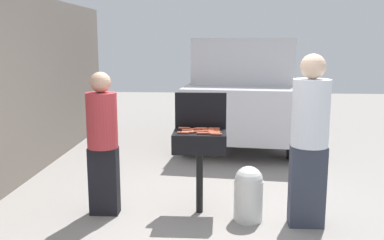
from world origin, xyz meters
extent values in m
plane|color=gray|center=(0.00, 0.00, 0.00)|extent=(24.00, 24.00, 0.00)
cube|color=slate|center=(-2.80, 1.00, 1.32)|extent=(0.24, 8.00, 2.64)
cylinder|color=black|center=(-0.17, 0.15, 0.37)|extent=(0.08, 0.08, 0.74)
cube|color=black|center=(-0.17, 0.15, 0.85)|extent=(0.60, 0.44, 0.22)
cube|color=black|center=(-0.17, 0.37, 1.17)|extent=(0.60, 0.05, 0.42)
cylinder|color=#AD4228|center=(0.00, 0.09, 0.97)|extent=(0.13, 0.03, 0.03)
cylinder|color=#C6593D|center=(-0.30, 0.06, 0.97)|extent=(0.13, 0.04, 0.03)
cylinder|color=#AD4228|center=(-0.01, 0.28, 0.97)|extent=(0.13, 0.03, 0.03)
cylinder|color=#B74C33|center=(-0.36, 0.29, 0.97)|extent=(0.13, 0.03, 0.03)
cylinder|color=#AD4228|center=(-0.02, 0.17, 0.97)|extent=(0.13, 0.03, 0.03)
cylinder|color=#AD4228|center=(-0.08, 0.12, 0.97)|extent=(0.13, 0.04, 0.03)
cylinder|color=#C6593D|center=(-0.31, 0.16, 0.97)|extent=(0.13, 0.04, 0.03)
cylinder|color=#C6593D|center=(-0.01, 0.04, 0.97)|extent=(0.13, 0.04, 0.03)
cylinder|color=#B74C33|center=(0.01, -0.02, 0.97)|extent=(0.13, 0.04, 0.03)
cylinder|color=#B74C33|center=(-0.13, 0.02, 0.97)|extent=(0.13, 0.04, 0.03)
cylinder|color=#B74C33|center=(-0.35, 0.03, 0.97)|extent=(0.13, 0.03, 0.03)
cylinder|color=#AD4228|center=(-0.18, 0.26, 0.97)|extent=(0.13, 0.03, 0.03)
cylinder|color=#B74C33|center=(-0.20, 0.10, 0.97)|extent=(0.13, 0.04, 0.03)
cylinder|color=#B74C33|center=(-0.08, 0.21, 0.97)|extent=(0.13, 0.03, 0.03)
cylinder|color=#AD4228|center=(-0.22, 0.22, 0.97)|extent=(0.13, 0.03, 0.03)
cylinder|color=#AD4228|center=(-0.15, 0.28, 0.97)|extent=(0.13, 0.03, 0.03)
cylinder|color=silver|center=(0.38, -0.04, 0.23)|extent=(0.32, 0.32, 0.46)
sphere|color=silver|center=(0.38, -0.04, 0.46)|extent=(0.31, 0.31, 0.31)
cube|color=black|center=(-1.26, 0.04, 0.39)|extent=(0.33, 0.18, 0.79)
cylinder|color=#B23338|center=(-1.26, 0.04, 1.10)|extent=(0.34, 0.34, 0.62)
sphere|color=tan|center=(-1.26, 0.04, 1.52)|extent=(0.23, 0.23, 0.23)
cube|color=#333847|center=(0.99, -0.15, 0.44)|extent=(0.37, 0.20, 0.88)
cylinder|color=silver|center=(0.99, -0.15, 1.23)|extent=(0.39, 0.39, 0.70)
sphere|color=beige|center=(0.99, -0.15, 1.71)|extent=(0.26, 0.26, 0.26)
cube|color=#B7B7BC|center=(0.58, 4.19, 0.77)|extent=(2.37, 4.58, 0.90)
cube|color=#B7B7BC|center=(0.56, 3.99, 1.62)|extent=(2.03, 2.78, 0.80)
cylinder|color=black|center=(1.32, 2.56, 0.32)|extent=(0.29, 0.66, 0.64)
cylinder|color=black|center=(-0.48, 2.75, 0.32)|extent=(0.29, 0.66, 0.64)
cylinder|color=black|center=(1.65, 5.62, 0.32)|extent=(0.29, 0.66, 0.64)
cylinder|color=black|center=(-0.15, 5.82, 0.32)|extent=(0.29, 0.66, 0.64)
camera|label=1|loc=(0.04, -4.58, 1.96)|focal=40.07mm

